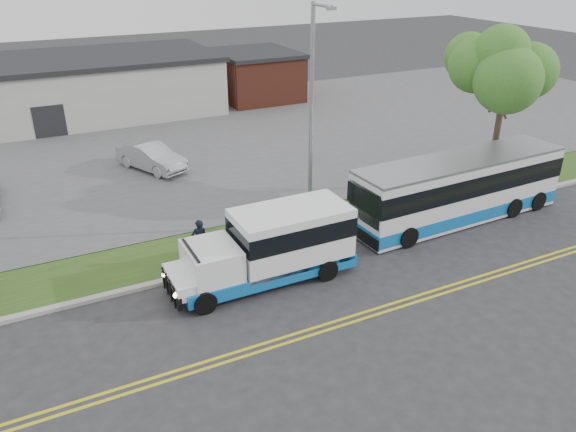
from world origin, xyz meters
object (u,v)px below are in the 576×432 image
pedestrian (200,240)px  parked_car_a (152,157)px  shuttle_bus (274,244)px  streetlight_near (312,114)px  transit_bus (458,189)px  tree_east (508,67)px

pedestrian → parked_car_a: size_ratio=0.39×
shuttle_bus → parked_car_a: size_ratio=1.58×
pedestrian → streetlight_near: bearing=-169.3°
shuttle_bus → transit_bus: transit_bus is taller
tree_east → shuttle_bus: tree_east is taller
shuttle_bus → parked_car_a: shuttle_bus is taller
streetlight_near → shuttle_bus: 5.84m
tree_east → pedestrian: size_ratio=4.69×
parked_car_a → pedestrian: bearing=-120.1°
shuttle_bus → transit_bus: size_ratio=0.66×
shuttle_bus → parked_car_a: (-1.33, 13.36, -0.61)m
tree_east → parked_car_a: tree_east is taller
transit_bus → streetlight_near: bearing=160.0°
tree_east → streetlight_near: 11.05m
transit_bus → pedestrian: 12.00m
streetlight_near → pedestrian: 6.89m
tree_east → parked_car_a: 19.25m
streetlight_near → parked_car_a: (-4.54, 10.28, -4.39)m
transit_bus → parked_car_a: 16.65m
parked_car_a → shuttle_bus: bearing=-110.1°
pedestrian → parked_car_a: pedestrian is taller
pedestrian → parked_car_a: 11.04m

